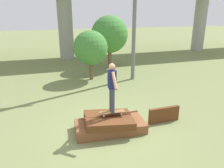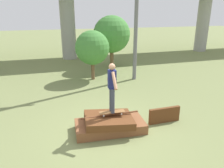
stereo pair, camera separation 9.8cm
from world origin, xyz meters
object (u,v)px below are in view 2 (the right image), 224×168
(skater, at_px, (112,85))
(tree_behind_right, at_px, (112,34))
(utility_pole, at_px, (137,1))
(skateboard, at_px, (112,112))
(tree_behind_left, at_px, (92,48))

(skater, xyz_separation_m, tree_behind_right, (2.27, 7.66, 0.64))
(utility_pole, xyz_separation_m, tree_behind_right, (-0.49, 2.73, -1.88))
(skateboard, relative_size, tree_behind_left, 0.30)
(skateboard, xyz_separation_m, skater, (0.00, -0.00, 0.88))
(skater, bearing_deg, skateboard, 90.00)
(tree_behind_right, bearing_deg, skateboard, -106.54)
(skateboard, xyz_separation_m, tree_behind_left, (0.57, 5.54, 1.08))
(skateboard, height_order, tree_behind_right, tree_behind_right)
(skateboard, distance_m, skater, 0.88)
(skateboard, bearing_deg, skater, -90.00)
(tree_behind_left, bearing_deg, utility_pole, -15.57)
(skater, height_order, tree_behind_right, tree_behind_right)
(skateboard, distance_m, tree_behind_right, 8.13)
(utility_pole, distance_m, tree_behind_right, 3.35)
(skater, bearing_deg, tree_behind_right, 73.46)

